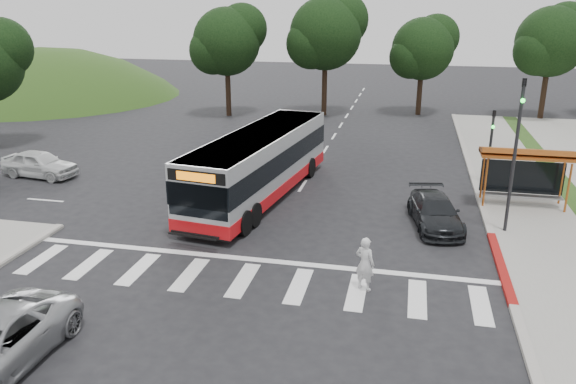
# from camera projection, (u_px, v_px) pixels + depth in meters

# --- Properties ---
(ground) EXTENTS (140.00, 140.00, 0.00)m
(ground) POSITION_uv_depth(u_px,v_px,m) (276.00, 228.00, 24.36)
(ground) COLOR black
(ground) RESTS_ON ground
(sidewalk_east) EXTENTS (4.00, 40.00, 0.12)m
(sidewalk_east) POSITION_uv_depth(u_px,v_px,m) (515.00, 187.00, 29.51)
(sidewalk_east) COLOR gray
(sidewalk_east) RESTS_ON ground
(curb_east) EXTENTS (0.30, 40.00, 0.15)m
(curb_east) POSITION_uv_depth(u_px,v_px,m) (475.00, 184.00, 29.91)
(curb_east) COLOR #9E9991
(curb_east) RESTS_ON ground
(curb_east_red) EXTENTS (0.32, 6.00, 0.15)m
(curb_east_red) POSITION_uv_depth(u_px,v_px,m) (501.00, 266.00, 20.66)
(curb_east_red) COLOR maroon
(curb_east_red) RESTS_ON ground
(hillside_nw) EXTENTS (44.00, 44.00, 10.00)m
(hillside_nw) POSITION_uv_depth(u_px,v_px,m) (46.00, 96.00, 58.63)
(hillside_nw) COLOR #203D13
(hillside_nw) RESTS_ON ground
(crosswalk_ladder) EXTENTS (18.00, 2.60, 0.01)m
(crosswalk_ladder) POSITION_uv_depth(u_px,v_px,m) (243.00, 280.00, 19.73)
(crosswalk_ladder) COLOR silver
(crosswalk_ladder) RESTS_ON ground
(bus_shelter) EXTENTS (4.20, 1.60, 2.86)m
(bus_shelter) POSITION_uv_depth(u_px,v_px,m) (527.00, 159.00, 26.13)
(bus_shelter) COLOR #A7511B
(bus_shelter) RESTS_ON sidewalk_east
(traffic_signal_ne_tall) EXTENTS (0.18, 0.37, 6.50)m
(traffic_signal_ne_tall) POSITION_uv_depth(u_px,v_px,m) (516.00, 144.00, 22.55)
(traffic_signal_ne_tall) COLOR black
(traffic_signal_ne_tall) RESTS_ON ground
(traffic_signal_ne_short) EXTENTS (0.18, 0.37, 4.00)m
(traffic_signal_ne_short) POSITION_uv_depth(u_px,v_px,m) (491.00, 139.00, 29.47)
(traffic_signal_ne_short) COLOR black
(traffic_signal_ne_short) RESTS_ON ground
(tree_ne_a) EXTENTS (6.16, 5.74, 9.30)m
(tree_ne_a) POSITION_uv_depth(u_px,v_px,m) (552.00, 40.00, 45.01)
(tree_ne_a) COLOR black
(tree_ne_a) RESTS_ON parking_lot
(tree_north_a) EXTENTS (6.60, 6.15, 10.17)m
(tree_north_a) POSITION_uv_depth(u_px,v_px,m) (327.00, 32.00, 46.65)
(tree_north_a) COLOR black
(tree_north_a) RESTS_ON ground
(tree_north_b) EXTENTS (5.72, 5.33, 8.43)m
(tree_north_b) POSITION_uv_depth(u_px,v_px,m) (424.00, 48.00, 47.27)
(tree_north_b) COLOR black
(tree_north_b) RESTS_ON ground
(tree_north_c) EXTENTS (6.16, 5.74, 9.30)m
(tree_north_c) POSITION_uv_depth(u_px,v_px,m) (228.00, 40.00, 46.63)
(tree_north_c) COLOR black
(tree_north_c) RESTS_ON ground
(transit_bus) EXTENTS (4.43, 12.88, 3.26)m
(transit_bus) POSITION_uv_depth(u_px,v_px,m) (260.00, 165.00, 27.74)
(transit_bus) COLOR #B2B5B7
(transit_bus) RESTS_ON ground
(pedestrian) EXTENTS (0.82, 0.70, 1.90)m
(pedestrian) POSITION_uv_depth(u_px,v_px,m) (365.00, 264.00, 18.83)
(pedestrian) COLOR silver
(pedestrian) RESTS_ON ground
(dark_sedan) EXTENTS (2.66, 4.83, 1.32)m
(dark_sedan) POSITION_uv_depth(u_px,v_px,m) (435.00, 212.00, 24.31)
(dark_sedan) COLOR black
(dark_sedan) RESTS_ON ground
(west_car_white) EXTENTS (4.55, 2.27, 1.49)m
(west_car_white) POSITION_uv_depth(u_px,v_px,m) (39.00, 164.00, 31.27)
(west_car_white) COLOR silver
(west_car_white) RESTS_ON ground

